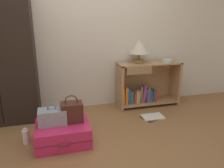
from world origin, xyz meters
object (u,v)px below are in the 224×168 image
(bottle, at_px, (26,137))
(bowl, at_px, (167,61))
(suitcase_large, at_px, (63,133))
(bookshelf, at_px, (146,85))
(table_lamp, at_px, (139,48))
(handbag, at_px, (72,112))
(train_case, at_px, (53,117))
(open_book_on_floor, at_px, (153,117))

(bottle, bearing_deg, bowl, 18.45)
(suitcase_large, distance_m, bottle, 0.45)
(bookshelf, xyz_separation_m, suitcase_large, (-1.46, -0.89, -0.23))
(table_lamp, xyz_separation_m, bowl, (0.48, -0.07, -0.23))
(bookshelf, xyz_separation_m, table_lamp, (-0.13, 0.02, 0.65))
(bookshelf, relative_size, handbag, 3.11)
(bowl, relative_size, bottle, 0.88)
(suitcase_large, bearing_deg, bookshelf, 31.43)
(suitcase_large, distance_m, train_case, 0.25)
(bookshelf, bearing_deg, table_lamp, 171.36)
(bookshelf, distance_m, bottle, 2.08)
(bookshelf, relative_size, bowl, 5.94)
(suitcase_large, relative_size, handbag, 1.89)
(bottle, xyz_separation_m, open_book_on_floor, (1.81, 0.28, -0.09))
(bookshelf, distance_m, table_lamp, 0.66)
(handbag, xyz_separation_m, bottle, (-0.57, 0.04, -0.28))
(table_lamp, relative_size, train_case, 1.13)
(bookshelf, relative_size, suitcase_large, 1.64)
(table_lamp, distance_m, open_book_on_floor, 1.13)
(bottle, bearing_deg, bookshelf, 22.93)
(bowl, distance_m, train_case, 2.12)
(train_case, relative_size, handbag, 0.96)
(bookshelf, bearing_deg, bottle, -157.07)
(bookshelf, xyz_separation_m, open_book_on_floor, (-0.09, -0.53, -0.34))
(bowl, height_order, train_case, bowl)
(bowl, xyz_separation_m, open_book_on_floor, (-0.44, -0.47, -0.77))
(bookshelf, xyz_separation_m, bottle, (-1.90, -0.80, -0.26))
(open_book_on_floor, bearing_deg, table_lamp, 94.49)
(table_lamp, bearing_deg, bottle, -155.00)
(bookshelf, xyz_separation_m, handbag, (-1.34, -0.85, 0.02))
(handbag, xyz_separation_m, open_book_on_floor, (1.25, 0.32, -0.37))
(bookshelf, distance_m, train_case, 1.79)
(table_lamp, distance_m, train_case, 1.80)
(open_book_on_floor, bearing_deg, bottle, -171.30)
(handbag, bearing_deg, suitcase_large, -160.43)
(bottle, distance_m, open_book_on_floor, 1.84)
(suitcase_large, relative_size, train_case, 1.97)
(train_case, bearing_deg, bottle, 171.31)
(suitcase_large, height_order, open_book_on_floor, suitcase_large)
(table_lamp, height_order, bowl, table_lamp)
(bookshelf, bearing_deg, suitcase_large, -148.57)
(bowl, relative_size, train_case, 0.54)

